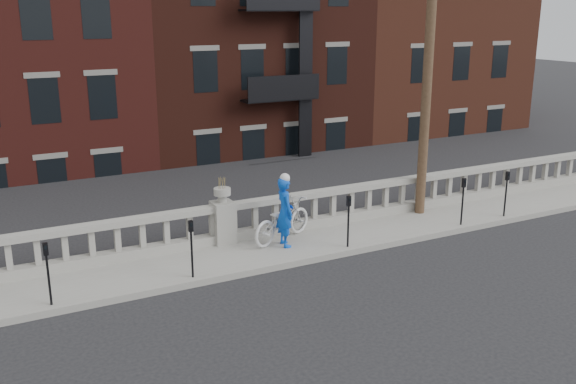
# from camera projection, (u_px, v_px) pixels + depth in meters

# --- Properties ---
(ground) EXTENTS (120.00, 120.00, 0.00)m
(ground) POSITION_uv_depth(u_px,v_px,m) (294.00, 307.00, 13.52)
(ground) COLOR black
(ground) RESTS_ON ground
(sidewalk) EXTENTS (32.00, 2.20, 0.15)m
(sidewalk) POSITION_uv_depth(u_px,v_px,m) (238.00, 257.00, 16.05)
(sidewalk) COLOR gray
(sidewalk) RESTS_ON ground
(balustrade) EXTENTS (28.00, 0.34, 1.03)m
(balustrade) POSITION_uv_depth(u_px,v_px,m) (223.00, 224.00, 16.71)
(balustrade) COLOR gray
(balustrade) RESTS_ON sidewalk
(planter_pedestal) EXTENTS (0.55, 0.55, 1.76)m
(planter_pedestal) POSITION_uv_depth(u_px,v_px,m) (223.00, 217.00, 16.66)
(planter_pedestal) COLOR gray
(planter_pedestal) RESTS_ON sidewalk
(lower_level) EXTENTS (80.00, 44.00, 20.80)m
(lower_level) POSITION_uv_depth(u_px,v_px,m) (91.00, 79.00, 32.68)
(lower_level) COLOR #605E59
(lower_level) RESTS_ON ground
(utility_pole) EXTENTS (1.60, 0.28, 10.00)m
(utility_pole) POSITION_uv_depth(u_px,v_px,m) (430.00, 39.00, 17.91)
(utility_pole) COLOR #422D1E
(utility_pole) RESTS_ON sidewalk
(parking_meter_a) EXTENTS (0.10, 0.09, 1.36)m
(parking_meter_a) POSITION_uv_depth(u_px,v_px,m) (47.00, 267.00, 13.04)
(parking_meter_a) COLOR black
(parking_meter_a) RESTS_ON sidewalk
(parking_meter_b) EXTENTS (0.10, 0.09, 1.36)m
(parking_meter_b) POSITION_uv_depth(u_px,v_px,m) (191.00, 242.00, 14.42)
(parking_meter_b) COLOR black
(parking_meter_b) RESTS_ON sidewalk
(parking_meter_c) EXTENTS (0.10, 0.09, 1.36)m
(parking_meter_c) POSITION_uv_depth(u_px,v_px,m) (348.00, 215.00, 16.28)
(parking_meter_c) COLOR black
(parking_meter_c) RESTS_ON sidewalk
(parking_meter_d) EXTENTS (0.10, 0.09, 1.36)m
(parking_meter_d) POSITION_uv_depth(u_px,v_px,m) (463.00, 196.00, 17.98)
(parking_meter_d) COLOR black
(parking_meter_d) RESTS_ON sidewalk
(parking_meter_e) EXTENTS (0.10, 0.09, 1.36)m
(parking_meter_e) POSITION_uv_depth(u_px,v_px,m) (506.00, 189.00, 18.72)
(parking_meter_e) COLOR black
(parking_meter_e) RESTS_ON sidewalk
(bicycle) EXTENTS (2.25, 1.52, 1.12)m
(bicycle) POSITION_uv_depth(u_px,v_px,m) (282.00, 220.00, 16.85)
(bicycle) COLOR silver
(bicycle) RESTS_ON sidewalk
(cyclist) EXTENTS (0.50, 0.71, 1.82)m
(cyclist) POSITION_uv_depth(u_px,v_px,m) (285.00, 212.00, 16.36)
(cyclist) COLOR #0C46BF
(cyclist) RESTS_ON sidewalk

